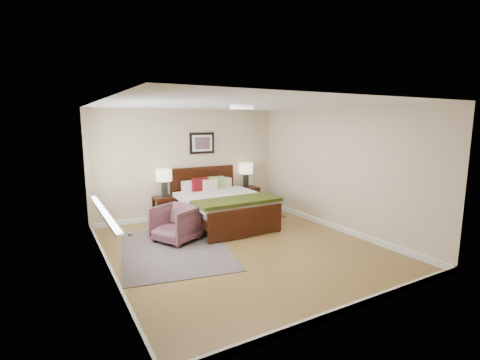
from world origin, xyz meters
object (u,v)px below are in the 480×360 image
Objects in this scene: rug_persian at (175,249)px; nightstand_left at (165,202)px; lamp_left at (164,177)px; lamp_right at (246,170)px; nightstand_right at (246,196)px; armchair at (176,224)px; bed at (222,201)px.

nightstand_left is at bearing 88.53° from rug_persian.
lamp_left is 2.10m from lamp_right.
lamp_left is (0.00, 0.02, 0.55)m from nightstand_left.
armchair is (-2.34, -1.38, -0.02)m from nightstand_right.
nightstand_left is 0.94× the size of lamp_right.
bed is 1.36m from nightstand_right.
armchair is at bearing 78.64° from rug_persian.
bed is at bearing -38.03° from nightstand_left.
lamp_right is (2.10, 0.00, 0.01)m from lamp_left.
lamp_left is (-1.01, 0.81, 0.48)m from bed.
nightstand_right is at bearing -0.35° from lamp_left.
lamp_right is (0.00, 0.01, 0.66)m from nightstand_right.
nightstand_right is at bearing -90.00° from lamp_right.
armchair reaches higher than nightstand_left.
nightstand_left is (-1.01, 0.79, -0.07)m from bed.
nightstand_left is at bearing -179.44° from lamp_right.
lamp_left is at bearing 180.00° from lamp_right.
bed is 3.68× the size of nightstand_left.
lamp_left is (-2.10, 0.01, 0.65)m from nightstand_right.
nightstand_left reaches higher than rug_persian.
armchair is at bearing -154.99° from bed.
bed is at bearing -143.46° from lamp_right.
lamp_right reaches higher than lamp_left.
nightstand_right is at bearing 36.10° from bed.
rug_persian is at bearing -102.74° from nightstand_left.
bed reaches higher than nightstand_right.
nightstand_right is 0.79× the size of armchair.
bed reaches higher than nightstand_left.
lamp_right is (1.09, 0.81, 0.49)m from bed.
lamp_left is 2.08m from rug_persian.
lamp_right reaches higher than armchair.
armchair is at bearing -149.49° from nightstand_right.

